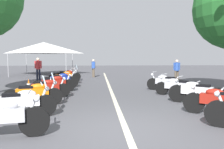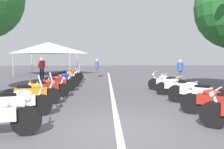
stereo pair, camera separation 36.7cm
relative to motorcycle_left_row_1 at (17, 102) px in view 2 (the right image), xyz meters
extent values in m
plane|color=#4C4C51|center=(-1.24, -2.88, -0.47)|extent=(80.00, 80.00, 0.00)
cube|color=beige|center=(4.80, -2.88, -0.46)|extent=(25.99, 0.16, 0.01)
cylinder|color=black|center=(-1.50, -0.79, -0.13)|extent=(0.26, 0.68, 0.67)
cylinder|color=silver|center=(-1.51, -0.73, 0.17)|extent=(0.12, 0.30, 0.58)
cylinder|color=silver|center=(-1.52, -0.69, 0.53)|extent=(0.62, 0.15, 0.04)
sphere|color=silver|center=(-1.49, -0.84, 0.37)|extent=(0.14, 0.14, 0.14)
cylinder|color=black|center=(0.20, -0.64, -0.15)|extent=(0.32, 0.66, 0.64)
cube|color=white|center=(-0.01, 0.03, 0.03)|extent=(0.58, 1.10, 0.30)
ellipsoid|color=white|center=(0.04, -0.14, 0.23)|extent=(0.40, 0.57, 0.22)
cube|color=black|center=(-0.08, 0.24, 0.21)|extent=(0.39, 0.54, 0.12)
cylinder|color=silver|center=(0.18, -0.58, 0.15)|extent=(0.15, 0.30, 0.58)
cylinder|color=silver|center=(0.17, -0.54, 0.51)|extent=(0.60, 0.22, 0.04)
sphere|color=silver|center=(0.21, -0.69, 0.35)|extent=(0.14, 0.14, 0.14)
cylinder|color=silver|center=(0.04, 0.48, -0.24)|extent=(0.24, 0.55, 0.08)
cube|color=silver|center=(0.19, -0.62, 0.58)|extent=(0.38, 0.22, 0.32)
cylinder|color=black|center=(1.81, -0.57, -0.16)|extent=(0.26, 0.64, 0.62)
cylinder|color=black|center=(1.52, 0.87, -0.16)|extent=(0.26, 0.64, 0.62)
cube|color=orange|center=(1.66, 0.15, 0.02)|extent=(0.49, 1.15, 0.30)
ellipsoid|color=orange|center=(1.70, -0.03, 0.22)|extent=(0.36, 0.56, 0.22)
cube|color=black|center=(1.62, 0.36, 0.20)|extent=(0.35, 0.52, 0.12)
cylinder|color=silver|center=(1.79, -0.52, 0.14)|extent=(0.13, 0.30, 0.58)
cylinder|color=silver|center=(1.79, -0.48, 0.50)|extent=(0.62, 0.16, 0.04)
sphere|color=silver|center=(1.82, -0.62, 0.34)|extent=(0.14, 0.14, 0.14)
cylinder|color=silver|center=(1.75, 0.62, -0.25)|extent=(0.19, 0.56, 0.08)
cube|color=silver|center=(1.80, -0.55, 0.57)|extent=(0.38, 0.19, 0.32)
cylinder|color=black|center=(3.32, -0.68, -0.16)|extent=(0.32, 0.62, 0.61)
cylinder|color=black|center=(2.85, 0.74, -0.16)|extent=(0.32, 0.62, 0.61)
cube|color=maroon|center=(3.09, 0.03, 0.02)|extent=(0.62, 1.17, 0.30)
ellipsoid|color=maroon|center=(3.14, -0.14, 0.22)|extent=(0.41, 0.58, 0.22)
cube|color=black|center=(3.02, 0.24, 0.20)|extent=(0.40, 0.54, 0.12)
cylinder|color=silver|center=(3.30, -0.62, 0.14)|extent=(0.16, 0.30, 0.58)
cylinder|color=silver|center=(3.29, -0.58, 0.50)|extent=(0.60, 0.23, 0.04)
sphere|color=silver|center=(3.34, -0.73, 0.34)|extent=(0.14, 0.14, 0.14)
cylinder|color=silver|center=(3.12, 0.51, -0.26)|extent=(0.25, 0.55, 0.08)
cylinder|color=black|center=(4.98, -0.72, -0.15)|extent=(0.34, 0.64, 0.63)
cylinder|color=black|center=(4.47, 0.71, -0.15)|extent=(0.34, 0.64, 0.63)
cube|color=maroon|center=(4.72, 0.00, 0.03)|extent=(0.65, 1.18, 0.30)
ellipsoid|color=maroon|center=(4.78, -0.17, 0.23)|extent=(0.42, 0.58, 0.22)
cube|color=black|center=(4.65, 0.20, 0.21)|extent=(0.41, 0.54, 0.12)
cylinder|color=silver|center=(4.96, -0.66, 0.15)|extent=(0.16, 0.30, 0.58)
cylinder|color=silver|center=(4.94, -0.63, 0.51)|extent=(0.60, 0.25, 0.04)
sphere|color=silver|center=(4.99, -0.77, 0.35)|extent=(0.14, 0.14, 0.14)
cylinder|color=silver|center=(4.74, 0.48, -0.25)|extent=(0.26, 0.54, 0.08)
cylinder|color=black|center=(6.53, -0.74, -0.14)|extent=(0.30, 0.67, 0.65)
cylinder|color=black|center=(6.18, 0.65, -0.14)|extent=(0.30, 0.67, 0.65)
cube|color=navy|center=(6.36, -0.04, 0.04)|extent=(0.54, 1.13, 0.30)
ellipsoid|color=navy|center=(6.40, -0.22, 0.24)|extent=(0.38, 0.57, 0.22)
cube|color=black|center=(6.31, 0.17, 0.22)|extent=(0.37, 0.53, 0.12)
cylinder|color=silver|center=(6.52, -0.68, 0.16)|extent=(0.14, 0.30, 0.58)
cylinder|color=silver|center=(6.51, -0.64, 0.52)|extent=(0.61, 0.19, 0.04)
sphere|color=silver|center=(6.55, -0.79, 0.36)|extent=(0.14, 0.14, 0.14)
cylinder|color=silver|center=(6.43, 0.42, -0.24)|extent=(0.21, 0.55, 0.08)
cylinder|color=black|center=(8.30, -0.66, -0.13)|extent=(0.39, 0.68, 0.68)
cylinder|color=black|center=(7.76, 0.63, -0.13)|extent=(0.39, 0.68, 0.68)
cube|color=orange|center=(8.03, -0.01, 0.05)|extent=(0.67, 1.09, 0.30)
ellipsoid|color=orange|center=(8.10, -0.18, 0.25)|extent=(0.44, 0.58, 0.22)
cube|color=black|center=(7.94, 0.19, 0.23)|extent=(0.43, 0.54, 0.12)
cylinder|color=silver|center=(8.28, -0.61, 0.17)|extent=(0.18, 0.29, 0.58)
cylinder|color=silver|center=(8.26, -0.57, 0.53)|extent=(0.59, 0.28, 0.04)
sphere|color=silver|center=(8.32, -0.71, 0.37)|extent=(0.14, 0.14, 0.14)
cylinder|color=silver|center=(8.03, 0.44, -0.23)|extent=(0.29, 0.54, 0.08)
cylinder|color=black|center=(9.93, -0.64, -0.16)|extent=(0.31, 0.62, 0.61)
cylinder|color=black|center=(9.49, 0.78, -0.16)|extent=(0.31, 0.62, 0.61)
cube|color=maroon|center=(9.71, 0.07, 0.02)|extent=(0.60, 1.16, 0.30)
ellipsoid|color=maroon|center=(9.77, -0.10, 0.22)|extent=(0.40, 0.57, 0.22)
cube|color=black|center=(9.65, 0.28, 0.20)|extent=(0.39, 0.54, 0.12)
cylinder|color=silver|center=(9.91, -0.58, 0.14)|extent=(0.15, 0.30, 0.58)
cylinder|color=silver|center=(9.90, -0.54, 0.50)|extent=(0.60, 0.22, 0.04)
sphere|color=silver|center=(9.95, -0.68, 0.34)|extent=(0.14, 0.14, 0.14)
cylinder|color=silver|center=(9.75, 0.55, -0.26)|extent=(0.24, 0.55, 0.08)
cube|color=silver|center=(9.93, -0.62, 0.57)|extent=(0.38, 0.22, 0.32)
cylinder|color=black|center=(-1.12, -5.24, -0.13)|extent=(0.53, 0.62, 0.67)
cylinder|color=silver|center=(-1.16, -5.29, 0.17)|extent=(0.23, 0.27, 0.58)
cylinder|color=silver|center=(-1.18, -5.32, 0.53)|extent=(0.51, 0.42, 0.04)
sphere|color=silver|center=(-1.09, -5.20, 0.37)|extent=(0.14, 0.14, 0.14)
cylinder|color=black|center=(0.28, -5.22, -0.14)|extent=(0.49, 0.61, 0.65)
cube|color=maroon|center=(-0.17, -5.85, 0.04)|extent=(0.91, 1.12, 0.30)
ellipsoid|color=maroon|center=(-0.06, -5.71, 0.24)|extent=(0.51, 0.57, 0.22)
cylinder|color=silver|center=(0.25, -5.27, 0.16)|extent=(0.23, 0.28, 0.58)
cylinder|color=silver|center=(0.22, -5.31, 0.52)|extent=(0.53, 0.39, 0.04)
sphere|color=silver|center=(0.31, -5.18, 0.36)|extent=(0.14, 0.14, 0.14)
cylinder|color=black|center=(1.99, -5.31, -0.13)|extent=(0.53, 0.62, 0.68)
cylinder|color=black|center=(1.07, -6.46, -0.13)|extent=(0.53, 0.62, 0.68)
cube|color=white|center=(1.53, -5.89, 0.05)|extent=(0.91, 1.05, 0.30)
ellipsoid|color=white|center=(1.64, -5.75, 0.25)|extent=(0.53, 0.57, 0.22)
cube|color=black|center=(1.39, -6.06, 0.23)|extent=(0.50, 0.54, 0.12)
cylinder|color=silver|center=(1.95, -5.36, 0.17)|extent=(0.24, 0.27, 0.58)
cylinder|color=silver|center=(1.93, -5.39, 0.53)|extent=(0.51, 0.42, 0.04)
sphere|color=silver|center=(2.02, -5.27, 0.37)|extent=(0.14, 0.14, 0.14)
cylinder|color=silver|center=(1.12, -6.12, -0.23)|extent=(0.41, 0.48, 0.08)
cylinder|color=black|center=(3.67, -5.19, -0.16)|extent=(0.49, 0.56, 0.61)
cylinder|color=black|center=(2.74, -6.33, -0.16)|extent=(0.49, 0.56, 0.61)
cube|color=silver|center=(3.21, -5.76, 0.02)|extent=(0.92, 1.04, 0.30)
ellipsoid|color=silver|center=(3.32, -5.62, 0.22)|extent=(0.53, 0.57, 0.22)
cube|color=black|center=(3.07, -5.93, 0.20)|extent=(0.51, 0.54, 0.12)
cylinder|color=silver|center=(3.64, -5.24, 0.14)|extent=(0.24, 0.27, 0.58)
cylinder|color=silver|center=(3.61, -5.27, 0.50)|extent=(0.50, 0.42, 0.04)
sphere|color=silver|center=(3.71, -5.15, 0.34)|extent=(0.14, 0.14, 0.14)
cylinder|color=silver|center=(2.79, -5.98, -0.26)|extent=(0.41, 0.48, 0.08)
cylinder|color=black|center=(5.21, -5.15, -0.15)|extent=(0.46, 0.61, 0.63)
cylinder|color=black|center=(4.45, -6.34, -0.15)|extent=(0.46, 0.61, 0.63)
cube|color=silver|center=(4.83, -5.75, 0.03)|extent=(0.81, 1.06, 0.30)
ellipsoid|color=silver|center=(4.93, -5.60, 0.23)|extent=(0.50, 0.58, 0.22)
cube|color=black|center=(4.71, -5.93, 0.21)|extent=(0.48, 0.54, 0.12)
cylinder|color=silver|center=(5.18, -5.20, 0.15)|extent=(0.21, 0.28, 0.58)
cylinder|color=silver|center=(5.16, -5.23, 0.51)|extent=(0.54, 0.37, 0.04)
sphere|color=silver|center=(5.24, -5.11, 0.35)|extent=(0.14, 0.14, 0.14)
cylinder|color=silver|center=(4.45, -6.01, -0.25)|extent=(0.36, 0.51, 0.08)
cube|color=orange|center=(5.36, 1.43, -0.45)|extent=(0.36, 0.36, 0.03)
cone|color=orange|center=(5.36, 1.43, -0.15)|extent=(0.26, 0.26, 0.60)
cylinder|color=white|center=(5.36, 1.43, -0.13)|extent=(0.19, 0.19, 0.07)
cylinder|color=brown|center=(12.94, -1.78, -0.08)|extent=(0.14, 0.14, 0.77)
cylinder|color=brown|center=(12.78, -1.86, -0.08)|extent=(0.14, 0.14, 0.77)
cylinder|color=#2D51A5|center=(12.86, -1.82, 0.59)|extent=(0.32, 0.32, 0.58)
cylinder|color=#2D51A5|center=(13.05, -1.72, 0.62)|extent=(0.09, 0.09, 0.52)
cylinder|color=#2D51A5|center=(12.66, -1.92, 0.62)|extent=(0.09, 0.09, 0.52)
sphere|color=beige|center=(12.86, -1.82, 0.98)|extent=(0.21, 0.21, 0.21)
cylinder|color=#1E2338|center=(10.56, 2.20, -0.05)|extent=(0.14, 0.14, 0.84)
cylinder|color=#1E2338|center=(10.57, 2.38, -0.05)|extent=(0.14, 0.14, 0.84)
cylinder|color=red|center=(10.56, 2.29, 0.69)|extent=(0.32, 0.32, 0.63)
cylinder|color=red|center=(10.56, 2.07, 0.72)|extent=(0.09, 0.09, 0.57)
cylinder|color=red|center=(10.57, 2.51, 0.72)|extent=(0.09, 0.09, 0.57)
sphere|color=beige|center=(10.56, 2.29, 1.12)|extent=(0.23, 0.23, 0.23)
cylinder|color=brown|center=(9.13, -7.78, -0.08)|extent=(0.14, 0.14, 0.77)
cylinder|color=brown|center=(9.16, -7.95, -0.08)|extent=(0.14, 0.14, 0.77)
cylinder|color=#2D51A5|center=(9.14, -7.86, 0.60)|extent=(0.32, 0.32, 0.58)
cylinder|color=#2D51A5|center=(9.10, -7.65, 0.63)|extent=(0.09, 0.09, 0.52)
cylinder|color=#2D51A5|center=(9.19, -8.08, 0.63)|extent=(0.09, 0.09, 0.52)
sphere|color=beige|center=(9.14, -7.86, 0.99)|extent=(0.21, 0.21, 0.21)
pyramid|color=white|center=(15.88, 3.10, 2.18)|extent=(5.56, 5.56, 1.10)
cylinder|color=#B2B2B7|center=(18.38, 5.61, 0.58)|extent=(0.06, 0.06, 2.10)
cylinder|color=#B2B2B7|center=(18.38, 0.60, 0.58)|extent=(0.06, 0.06, 2.10)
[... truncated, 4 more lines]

